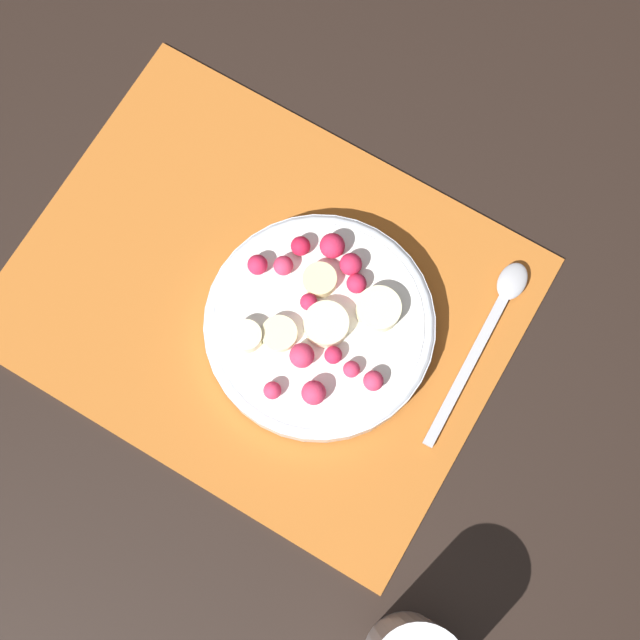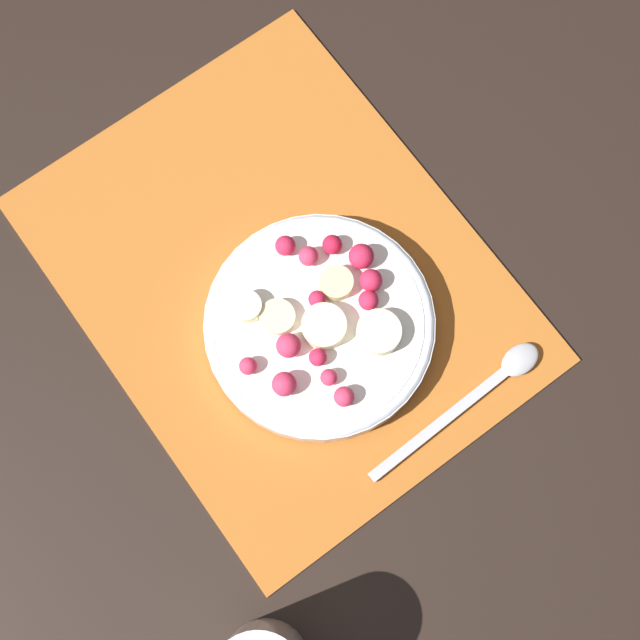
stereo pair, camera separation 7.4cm
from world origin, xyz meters
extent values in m
plane|color=black|center=(0.00, 0.00, 0.00)|extent=(3.00, 3.00, 0.00)
cube|color=#B26023|center=(0.00, 0.00, 0.00)|extent=(0.43, 0.33, 0.01)
cylinder|color=silver|center=(-0.06, 0.00, 0.02)|extent=(0.20, 0.20, 0.02)
torus|color=silver|center=(-0.06, 0.00, 0.02)|extent=(0.20, 0.20, 0.01)
cylinder|color=white|center=(-0.06, 0.00, 0.03)|extent=(0.18, 0.18, 0.00)
cylinder|color=#F4EAB7|center=(-0.06, 0.00, 0.04)|extent=(0.05, 0.05, 0.01)
cylinder|color=#F4EAB7|center=(-0.10, -0.03, 0.04)|extent=(0.05, 0.05, 0.01)
cylinder|color=#F4EAB7|center=(-0.01, 0.04, 0.04)|extent=(0.03, 0.03, 0.01)
cylinder|color=beige|center=(-0.04, -0.03, 0.04)|extent=(0.03, 0.03, 0.01)
cylinder|color=beige|center=(-0.03, 0.03, 0.03)|extent=(0.04, 0.04, 0.01)
sphere|color=#D12347|center=(-0.08, 0.02, 0.04)|extent=(0.02, 0.02, 0.02)
sphere|color=#DB3356|center=(-0.10, 0.02, 0.04)|extent=(0.01, 0.01, 0.01)
sphere|color=#D12347|center=(-0.06, -0.06, 0.04)|extent=(0.02, 0.02, 0.02)
sphere|color=#DB3356|center=(-0.12, 0.02, 0.04)|extent=(0.02, 0.02, 0.02)
sphere|color=#DB3356|center=(-0.05, 0.07, 0.04)|extent=(0.01, 0.01, 0.01)
sphere|color=red|center=(-0.01, -0.05, 0.04)|extent=(0.02, 0.02, 0.02)
sphere|color=#D12347|center=(-0.07, -0.04, 0.04)|extent=(0.02, 0.02, 0.02)
sphere|color=#D12347|center=(-0.04, -0.01, 0.04)|extent=(0.01, 0.01, 0.01)
sphere|color=#DB3356|center=(-0.08, 0.06, 0.04)|extent=(0.02, 0.02, 0.02)
sphere|color=#DB3356|center=(-0.06, 0.03, 0.04)|extent=(0.02, 0.02, 0.02)
sphere|color=#DB3356|center=(-0.01, -0.03, 0.04)|extent=(0.02, 0.02, 0.02)
sphere|color=#D12347|center=(0.01, -0.01, 0.04)|extent=(0.02, 0.02, 0.02)
sphere|color=#D12347|center=(-0.03, -0.06, 0.04)|extent=(0.02, 0.02, 0.02)
cube|color=#B2B2B7|center=(-0.18, -0.03, 0.01)|extent=(0.01, 0.15, 0.00)
ellipsoid|color=#B2B2B7|center=(-0.18, -0.12, 0.01)|extent=(0.03, 0.04, 0.01)
camera|label=1|loc=(-0.15, 0.16, 0.76)|focal=50.00mm
camera|label=2|loc=(-0.21, 0.11, 0.76)|focal=50.00mm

